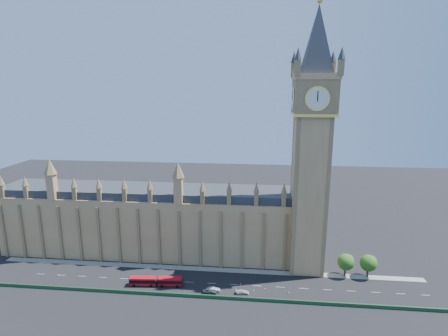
# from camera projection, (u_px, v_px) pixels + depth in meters

# --- Properties ---
(ground) EXTENTS (400.00, 400.00, 0.00)m
(ground) POSITION_uv_depth(u_px,v_px,m) (200.00, 283.00, 123.61)
(ground) COLOR black
(ground) RESTS_ON ground
(palace_westminster) EXTENTS (120.00, 20.00, 28.00)m
(palace_westminster) POSITION_uv_depth(u_px,v_px,m) (149.00, 220.00, 144.28)
(palace_westminster) COLOR #AA8252
(palace_westminster) RESTS_ON ground
(elizabeth_tower) EXTENTS (20.59, 20.59, 105.00)m
(elizabeth_tower) POSITION_uv_depth(u_px,v_px,m) (313.00, 126.00, 121.30)
(elizabeth_tower) COLOR #AA8252
(elizabeth_tower) RESTS_ON ground
(bridge_parapet) EXTENTS (160.00, 0.60, 1.20)m
(bridge_parapet) POSITION_uv_depth(u_px,v_px,m) (196.00, 296.00, 114.75)
(bridge_parapet) COLOR #1E4C2D
(bridge_parapet) RESTS_ON ground
(kerb_north) EXTENTS (160.00, 3.00, 0.16)m
(kerb_north) POSITION_uv_depth(u_px,v_px,m) (205.00, 269.00, 132.81)
(kerb_north) COLOR gray
(kerb_north) RESTS_ON ground
(tree_east_near) EXTENTS (6.00, 6.00, 8.50)m
(tree_east_near) POSITION_uv_depth(u_px,v_px,m) (346.00, 262.00, 127.06)
(tree_east_near) COLOR #382619
(tree_east_near) RESTS_ON ground
(tree_east_far) EXTENTS (6.00, 6.00, 8.50)m
(tree_east_far) POSITION_uv_depth(u_px,v_px,m) (369.00, 263.00, 126.28)
(tree_east_far) COLOR #382619
(tree_east_far) RESTS_ON ground
(red_bus) EXTENTS (18.40, 4.11, 3.10)m
(red_bus) POSITION_uv_depth(u_px,v_px,m) (156.00, 281.00, 121.58)
(red_bus) COLOR red
(red_bus) RESTS_ON ground
(car_grey) EXTENTS (4.78, 1.97, 1.62)m
(car_grey) POSITION_uv_depth(u_px,v_px,m) (210.00, 291.00, 117.21)
(car_grey) COLOR #42454A
(car_grey) RESTS_ON ground
(car_silver) EXTENTS (4.90, 2.25, 1.56)m
(car_silver) POSITION_uv_depth(u_px,v_px,m) (213.00, 290.00, 117.83)
(car_silver) COLOR #ADAEB5
(car_silver) RESTS_ON ground
(car_white) EXTENTS (4.62, 2.23, 1.30)m
(car_white) POSITION_uv_depth(u_px,v_px,m) (243.00, 292.00, 116.86)
(car_white) COLOR silver
(car_white) RESTS_ON ground
(cone_a) EXTENTS (0.49, 0.49, 0.66)m
(cone_a) POSITION_uv_depth(u_px,v_px,m) (265.00, 289.00, 119.20)
(cone_a) COLOR black
(cone_a) RESTS_ON ground
(cone_b) EXTENTS (0.47, 0.47, 0.65)m
(cone_b) POSITION_uv_depth(u_px,v_px,m) (254.00, 291.00, 118.19)
(cone_b) COLOR black
(cone_b) RESTS_ON ground
(cone_c) EXTENTS (0.44, 0.44, 0.69)m
(cone_c) POSITION_uv_depth(u_px,v_px,m) (241.00, 284.00, 122.01)
(cone_c) COLOR black
(cone_c) RESTS_ON ground
(cone_d) EXTENTS (0.55, 0.55, 0.71)m
(cone_d) POSITION_uv_depth(u_px,v_px,m) (289.00, 293.00, 116.93)
(cone_d) COLOR black
(cone_d) RESTS_ON ground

